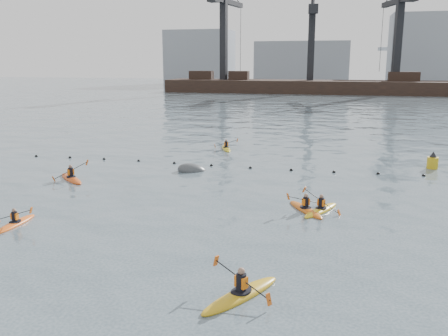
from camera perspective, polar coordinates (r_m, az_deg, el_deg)
The scene contains 12 objects.
ground at distance 15.27m, azimuth -16.82°, elevation -18.08°, with size 400.00×400.00×0.00m, color #374751.
float_line at distance 35.39m, azimuth 0.88°, elevation 0.22°, with size 33.24×0.73×0.24m.
barge_pier at distance 121.55m, azimuth 10.15°, elevation 9.77°, with size 72.00×19.30×29.50m.
skyline at distance 161.55m, azimuth 12.05°, elevation 12.98°, with size 141.00×28.00×22.00m.
kayaker_0 at distance 25.03m, azimuth -23.82°, elevation -6.07°, with size 2.01×2.94×1.07m.
kayaker_1 at distance 16.37m, azimuth 2.07°, elevation -14.85°, with size 2.49×3.54×1.27m.
kayaker_2 at distance 33.12m, azimuth -17.91°, elevation -1.14°, with size 3.13×2.90×1.34m.
kayaker_3 at distance 25.45m, azimuth 11.58°, elevation -4.89°, with size 2.09×3.20×1.29m.
kayaker_4 at distance 25.41m, azimuth 9.78°, elevation -4.85°, with size 2.34×3.12×1.17m.
kayaker_5 at distance 42.46m, azimuth 0.26°, elevation 2.41°, with size 2.06×3.19×1.09m.
mooring_buoy at distance 34.10m, azimuth -3.86°, elevation -0.34°, with size 2.12×1.26×1.06m, color #3A3C3E.
nav_buoy at distance 37.93m, azimuth 23.80°, elevation 0.59°, with size 0.79×0.79×1.44m.
Camera 1 is at (6.99, -11.20, 7.68)m, focal length 38.00 mm.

